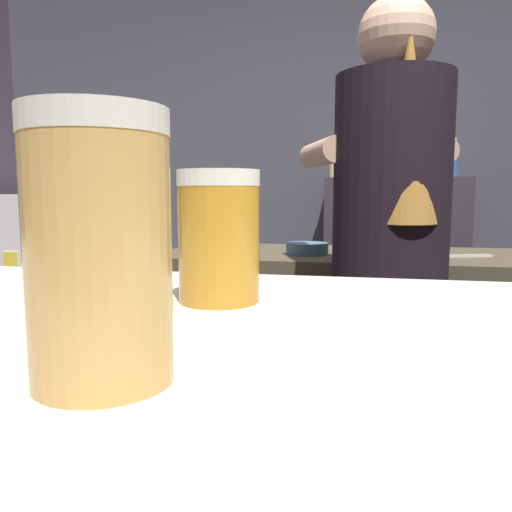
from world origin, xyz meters
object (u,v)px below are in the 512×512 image
Objects in this scene: mini_fridge at (49,275)px; mixing_bowl at (307,249)px; bottle_vinegar at (334,167)px; pint_glass_near at (219,237)px; bartender at (390,245)px; chefs_knife at (461,256)px; pint_glass_far at (100,249)px; bottle_soy at (354,165)px; bottle_olive_oil at (452,162)px.

mixing_bowl is at bearing -32.63° from mini_fridge.
pint_glass_near is at bearing -89.59° from bottle_vinegar.
bottle_vinegar is (-0.25, 1.79, 0.32)m from bartender.
bartender is 1.12m from pint_glass_near.
pint_glass_near reaches higher than mini_fridge.
chefs_knife is 1.59m from pint_glass_near.
bottle_soy is at bearing 88.02° from pint_glass_far.
pint_glass_near is at bearing -103.73° from bottle_olive_oil.
mixing_bowl is 1.69m from pint_glass_far.
pint_glass_far is (0.05, -1.68, 0.18)m from mixing_bowl.
mixing_bowl is 1.60m from bottle_olive_oil.
mixing_bowl is at bearing -91.40° from bottle_vinegar.
pint_glass_far is (-0.01, -0.22, 0.01)m from pint_glass_near.
pint_glass_near is 2.91m from bottle_olive_oil.
bottle_vinegar is (-0.02, 2.88, 0.21)m from pint_glass_near.
chefs_knife is at bearing 2.86° from mixing_bowl.
mixing_bowl is 1.46m from bottle_vinegar.
mixing_bowl is 0.67× the size of chefs_knife.
bottle_vinegar is at bearing 175.58° from bottle_olive_oil.
pint_glass_near is (-0.51, -1.49, 0.19)m from chefs_knife.
bottle_olive_oil is at bearing 2.58° from mini_fridge.
bartender is 0.48m from mixing_bowl.
bartender is 0.50m from chefs_knife.
bartender is (2.21, -1.61, 0.42)m from mini_fridge.
bartender is 1.91m from bottle_soy.
bottle_vinegar is at bearing 90.41° from pint_glass_near.
chefs_knife is (0.28, 0.41, -0.07)m from bartender.
bottle_vinegar is (-0.53, 1.38, 0.39)m from chefs_knife.
pint_glass_near is at bearing 88.09° from pint_glass_far.
pint_glass_far reaches higher than mixing_bowl.
bottle_olive_oil is at bearing 76.27° from pint_glass_near.
pint_glass_far is at bearing -91.98° from bottle_soy.
bottle_vinegar is 0.77× the size of bottle_olive_oil.
bottle_vinegar is (-0.01, 3.09, 0.20)m from pint_glass_far.
pint_glass_far is (1.98, -2.92, 0.54)m from mini_fridge.
bartender reaches higher than pint_glass_near.
chefs_knife is 1.53m from bottle_vinegar.
mixing_bowl is at bearing -118.78° from bottle_olive_oil.
chefs_knife is at bearing -74.60° from bottle_soy.
bartender is 1.83m from bottle_olive_oil.
mini_fridge is at bearing -172.80° from bottle_soy.
bottle_vinegar is (0.03, 1.41, 0.38)m from mixing_bowl.
bartender reaches higher than bottle_soy.
pint_glass_far is 3.12m from bottle_olive_oil.
bottle_olive_oil is (2.67, 0.12, 0.76)m from mini_fridge.
pint_glass_far is 0.63× the size of bottle_olive_oil.
bottle_vinegar reaches higher than mini_fridge.
bartender reaches higher than mixing_bowl.
mixing_bowl is at bearing 163.96° from chefs_knife.
chefs_knife is 1.40m from bottle_olive_oil.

